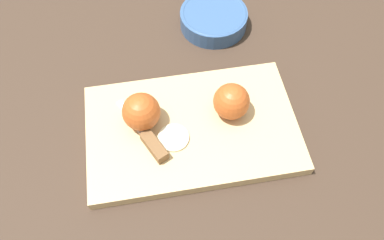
{
  "coord_description": "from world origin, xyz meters",
  "views": [
    {
      "loc": [
        -0.01,
        0.35,
        0.61
      ],
      "look_at": [
        0.0,
        0.0,
        0.04
      ],
      "focal_mm": 35.0,
      "sensor_mm": 36.0,
      "label": 1
    }
  ],
  "objects_px": {
    "apple_half_left": "(232,101)",
    "knife": "(152,143)",
    "bowl": "(214,18)",
    "apple_half_right": "(141,112)"
  },
  "relations": [
    {
      "from": "apple_half_left",
      "to": "knife",
      "type": "bearing_deg",
      "value": -146.22
    },
    {
      "from": "knife",
      "to": "bowl",
      "type": "distance_m",
      "value": 0.34
    },
    {
      "from": "apple_half_right",
      "to": "bowl",
      "type": "height_order",
      "value": "apple_half_right"
    },
    {
      "from": "apple_half_left",
      "to": "knife",
      "type": "xyz_separation_m",
      "value": [
        0.14,
        0.08,
        -0.02
      ]
    },
    {
      "from": "bowl",
      "to": "apple_half_right",
      "type": "bearing_deg",
      "value": 64.74
    },
    {
      "from": "bowl",
      "to": "knife",
      "type": "bearing_deg",
      "value": 71.32
    },
    {
      "from": "apple_half_left",
      "to": "apple_half_right",
      "type": "bearing_deg",
      "value": -165.0
    },
    {
      "from": "apple_half_right",
      "to": "knife",
      "type": "height_order",
      "value": "apple_half_right"
    },
    {
      "from": "knife",
      "to": "apple_half_right",
      "type": "bearing_deg",
      "value": -14.86
    },
    {
      "from": "apple_half_left",
      "to": "knife",
      "type": "relative_size",
      "value": 0.5
    }
  ]
}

